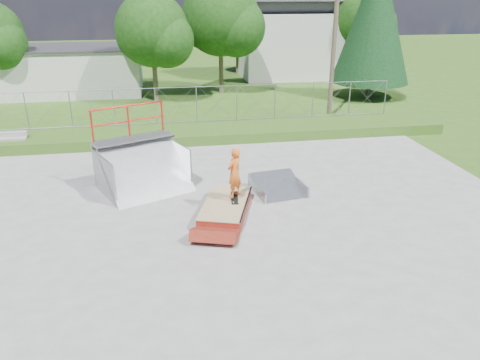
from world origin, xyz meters
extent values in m
plane|color=#325418|center=(0.00, 0.00, 0.00)|extent=(120.00, 120.00, 0.00)
cube|color=gray|center=(0.00, 0.00, 0.02)|extent=(20.00, 16.00, 0.04)
cube|color=#325418|center=(0.00, 9.50, 0.25)|extent=(24.00, 3.00, 0.50)
cube|color=maroon|center=(0.08, 0.98, 0.19)|extent=(2.09, 3.00, 0.38)
cube|color=#A3865D|center=(0.08, 0.98, 0.40)|extent=(2.12, 3.03, 0.03)
cube|color=black|center=(0.39, 1.13, 0.45)|extent=(0.30, 0.81, 0.13)
imported|color=orange|center=(0.39, 1.13, 1.26)|extent=(0.69, 0.68, 1.61)
cube|color=silver|center=(-8.00, 22.00, 1.50)|extent=(10.00, 6.00, 3.00)
cube|color=silver|center=(9.00, 26.00, 2.50)|extent=(8.00, 6.00, 5.00)
cube|color=#2E2E33|center=(9.00, 26.00, 5.90)|extent=(8.40, 6.08, 6.08)
cylinder|color=brown|center=(7.50, 12.00, 4.00)|extent=(0.24, 0.24, 8.00)
cylinder|color=brown|center=(-2.00, 18.00, 1.22)|extent=(0.30, 0.30, 2.45)
sphere|color=#14390F|center=(-2.00, 18.00, 4.41)|extent=(4.48, 4.48, 4.48)
sphere|color=#14390F|center=(-1.16, 17.44, 3.85)|extent=(3.36, 3.36, 3.36)
cylinder|color=brown|center=(2.50, 20.00, 1.40)|extent=(0.30, 0.30, 2.80)
sphere|color=#14390F|center=(2.50, 20.00, 5.04)|extent=(5.12, 5.12, 5.12)
sphere|color=#14390F|center=(3.46, 19.36, 4.40)|extent=(3.84, 3.84, 3.84)
sphere|color=#14390F|center=(-11.22, 19.48, 3.58)|extent=(3.12, 3.12, 3.12)
cylinder|color=brown|center=(14.00, 24.00, 1.31)|extent=(0.30, 0.30, 2.62)
sphere|color=#14390F|center=(14.00, 24.00, 4.72)|extent=(4.80, 4.80, 4.80)
sphere|color=#14390F|center=(14.90, 23.40, 4.12)|extent=(3.60, 3.60, 3.60)
cylinder|color=brown|center=(5.00, 28.00, 1.05)|extent=(0.30, 0.30, 2.10)
sphere|color=#14390F|center=(5.00, 28.00, 3.78)|extent=(3.84, 3.84, 3.84)
sphere|color=#14390F|center=(5.72, 27.52, 3.30)|extent=(2.88, 2.88, 2.88)
cylinder|color=brown|center=(12.00, 17.00, 0.60)|extent=(0.28, 0.28, 1.20)
cone|color=black|center=(12.00, 17.00, 5.05)|extent=(5.04, 5.04, 8.10)
camera|label=1|loc=(-1.75, -12.42, 6.66)|focal=35.00mm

